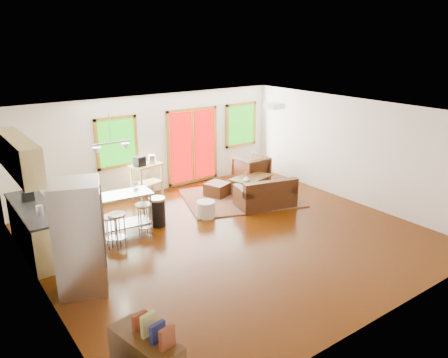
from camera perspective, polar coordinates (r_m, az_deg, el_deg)
floor at (r=9.25m, az=1.10°, el=-7.61°), size 7.50×7.00×0.02m
ceiling at (r=8.44m, az=1.20°, el=8.60°), size 7.50×7.00×0.02m
back_wall at (r=11.65m, az=-9.30°, el=4.48°), size 7.50×0.02×2.60m
left_wall at (r=7.29m, az=-23.32°, el=-5.27°), size 0.02×7.00×2.60m
right_wall at (r=11.34m, az=16.57°, el=3.58°), size 0.02×7.00×2.60m
front_wall at (r=6.51m, az=20.20°, el=-7.71°), size 7.50×0.02×2.60m
window_left at (r=11.16m, az=-13.82°, el=4.65°), size 1.10×0.05×1.30m
french_doors at (r=12.22m, az=-4.11°, el=4.35°), size 1.60×0.05×2.10m
window_right at (r=13.08m, az=2.24°, el=7.11°), size 1.10×0.05×1.30m
rug at (r=11.36m, az=2.15°, el=-2.44°), size 3.40×2.99×0.03m
loveseat at (r=10.75m, az=5.47°, el=-2.14°), size 1.55×1.11×0.74m
coffee_table at (r=11.64m, az=3.55°, el=-0.01°), size 1.25×0.95×0.45m
armchair at (r=12.48m, az=3.52°, el=1.46°), size 0.84×0.79×0.85m
ottoman at (r=11.45m, az=-0.90°, el=-1.38°), size 0.69×0.69×0.36m
pouf at (r=10.14m, az=-2.39°, el=-3.97°), size 0.51×0.51×0.38m
vase at (r=11.28m, az=3.00°, el=0.05°), size 0.22×0.22×0.29m
book at (r=11.53m, az=4.18°, el=0.58°), size 0.20×0.04×0.27m
cabinets at (r=9.04m, az=-23.86°, el=-3.43°), size 0.64×2.24×2.30m
refrigerator at (r=7.43m, az=-18.28°, el=-7.25°), size 0.97×0.95×1.88m
island at (r=9.31m, az=-13.81°, el=-3.68°), size 1.50×0.72×0.92m
cup at (r=9.58m, az=-11.50°, el=-0.47°), size 0.13×0.11×0.12m
bar_stool_a at (r=8.88m, az=-14.53°, el=-5.75°), size 0.37×0.37×0.68m
bar_stool_b at (r=8.83m, az=-13.74°, el=-5.54°), size 0.40×0.40×0.73m
bar_stool_c at (r=9.23m, az=-10.45°, el=-4.33°), size 0.39×0.39×0.71m
trash_can at (r=9.76m, az=-8.67°, el=-4.21°), size 0.44×0.44×0.65m
kitchen_cart at (r=11.20m, az=-10.21°, el=1.24°), size 0.86×0.65×1.18m
ceiling_flush at (r=9.92m, az=6.59°, el=9.47°), size 0.35×0.35×0.12m
pendant_light at (r=8.98m, az=-14.50°, el=3.96°), size 0.80×0.18×0.79m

